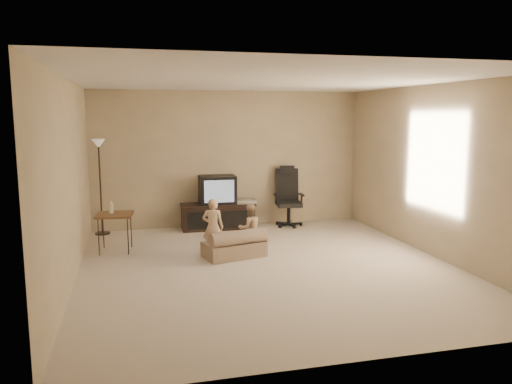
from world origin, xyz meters
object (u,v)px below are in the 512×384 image
at_px(tv_stand, 218,207).
at_px(side_table, 114,215).
at_px(toddler_left, 213,227).
at_px(child_sofa, 235,246).
at_px(toddler_right, 250,228).
at_px(floor_lamp, 99,165).
at_px(office_chair, 288,204).

bearing_deg(tv_stand, side_table, -145.72).
bearing_deg(side_table, toddler_left, -23.58).
distance_m(child_sofa, toddler_right, 0.42).
distance_m(tv_stand, child_sofa, 1.95).
bearing_deg(toddler_left, tv_stand, -83.19).
bearing_deg(floor_lamp, toddler_right, -38.00).
height_order(office_chair, side_table, office_chair).
distance_m(office_chair, toddler_left, 2.40).
relative_size(tv_stand, child_sofa, 1.43).
height_order(side_table, toddler_right, side_table).
bearing_deg(child_sofa, toddler_left, 137.61).
bearing_deg(side_table, child_sofa, -24.41).
xyz_separation_m(toddler_left, toddler_right, (0.57, 0.08, -0.06)).
relative_size(side_table, floor_lamp, 0.48).
height_order(floor_lamp, child_sofa, floor_lamp).
bearing_deg(office_chair, side_table, -153.47).
bearing_deg(office_chair, tv_stand, -175.87).
xyz_separation_m(tv_stand, toddler_left, (-0.38, -1.77, 0.03)).
height_order(toddler_left, toddler_right, toddler_left).
height_order(tv_stand, side_table, tv_stand).
xyz_separation_m(tv_stand, side_table, (-1.78, -1.16, 0.16)).
height_order(floor_lamp, toddler_left, floor_lamp).
height_order(child_sofa, toddler_right, toddler_right).
distance_m(side_table, floor_lamp, 1.40).
distance_m(side_table, toddler_left, 1.54).
height_order(side_table, floor_lamp, floor_lamp).
bearing_deg(side_table, tv_stand, 33.02).
height_order(tv_stand, floor_lamp, floor_lamp).
distance_m(floor_lamp, child_sofa, 2.98).
relative_size(side_table, toddler_left, 0.92).
bearing_deg(office_chair, floor_lamp, -175.00).
height_order(floor_lamp, toddler_right, floor_lamp).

